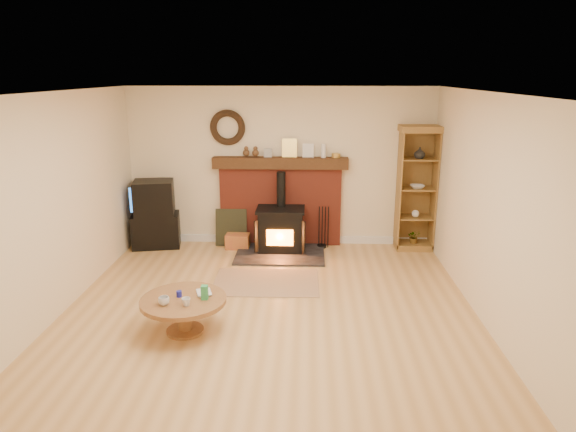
{
  "coord_description": "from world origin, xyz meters",
  "views": [
    {
      "loc": [
        0.46,
        -5.59,
        2.81
      ],
      "look_at": [
        0.19,
        1.0,
        0.96
      ],
      "focal_mm": 32.0,
      "sensor_mm": 36.0,
      "label": 1
    }
  ],
  "objects_px": {
    "wood_stove": "(281,231)",
    "coffee_table": "(184,305)",
    "tv_unit": "(155,215)",
    "curio_cabinet": "(416,188)"
  },
  "relations": [
    {
      "from": "wood_stove",
      "to": "coffee_table",
      "type": "height_order",
      "value": "wood_stove"
    },
    {
      "from": "curio_cabinet",
      "to": "tv_unit",
      "type": "bearing_deg",
      "value": -178.83
    },
    {
      "from": "wood_stove",
      "to": "coffee_table",
      "type": "relative_size",
      "value": 1.47
    },
    {
      "from": "wood_stove",
      "to": "coffee_table",
      "type": "distance_m",
      "value": 2.88
    },
    {
      "from": "curio_cabinet",
      "to": "coffee_table",
      "type": "distance_m",
      "value": 4.37
    },
    {
      "from": "tv_unit",
      "to": "coffee_table",
      "type": "relative_size",
      "value": 1.17
    },
    {
      "from": "tv_unit",
      "to": "curio_cabinet",
      "type": "distance_m",
      "value": 4.29
    },
    {
      "from": "wood_stove",
      "to": "curio_cabinet",
      "type": "bearing_deg",
      "value": 7.41
    },
    {
      "from": "wood_stove",
      "to": "curio_cabinet",
      "type": "relative_size",
      "value": 0.7
    },
    {
      "from": "wood_stove",
      "to": "tv_unit",
      "type": "height_order",
      "value": "wood_stove"
    }
  ]
}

